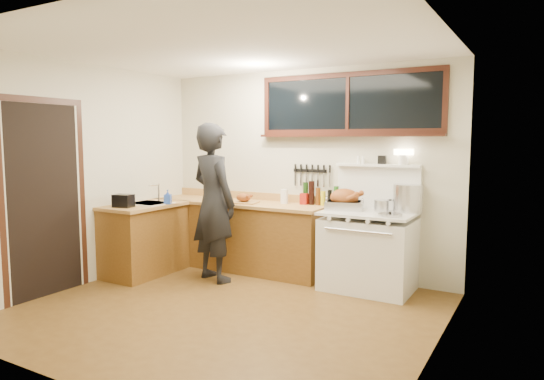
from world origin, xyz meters
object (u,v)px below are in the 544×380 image
Objects in this scene: cutting_board at (244,199)px; vintage_stove at (368,249)px; man at (214,202)px; roast_turkey at (345,201)px.

vintage_stove is at bearing 3.26° from cutting_board.
vintage_stove is 0.84× the size of man.
man is at bearing -161.97° from vintage_stove.
man reaches higher than cutting_board.
man is 3.84× the size of roast_turkey.
vintage_stove is 4.09× the size of cutting_board.
roast_turkey reaches higher than cutting_board.
man is (-1.76, -0.57, 0.49)m from vintage_stove.
roast_turkey is (1.45, 0.60, 0.04)m from man.
cutting_board is at bearing -176.74° from vintage_stove.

